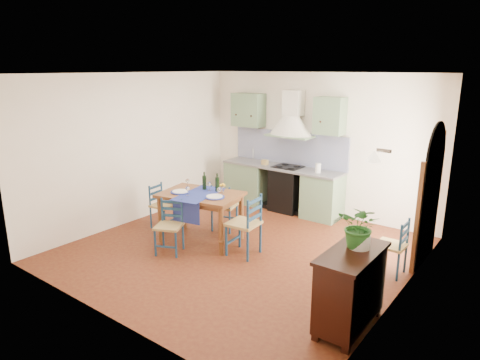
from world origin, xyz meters
name	(u,v)px	position (x,y,z in m)	size (l,w,h in m)	color
floor	(241,250)	(0.00, 0.00, 0.00)	(5.00, 5.00, 0.00)	#4B1810
back_wall	(290,160)	(-0.47, 2.29, 1.05)	(5.00, 0.96, 2.80)	white
right_wall	(412,194)	(2.50, 0.28, 1.34)	(0.26, 5.00, 2.80)	white
left_wall	(136,148)	(-2.50, 0.00, 1.40)	(0.04, 5.00, 2.80)	white
ceiling	(241,73)	(0.00, 0.00, 2.80)	(5.00, 5.00, 0.01)	white
dining_table	(201,199)	(-0.78, -0.09, 0.75)	(1.47, 1.15, 1.16)	brown
chair_near	(169,226)	(-0.86, -0.74, 0.44)	(0.53, 0.53, 0.86)	navy
chair_far	(224,207)	(-0.78, 0.53, 0.45)	(0.50, 0.50, 0.86)	navy
chair_left	(162,205)	(-1.79, -0.05, 0.42)	(0.42, 0.42, 0.81)	navy
chair_right	(245,224)	(0.16, -0.10, 0.51)	(0.50, 0.50, 0.98)	navy
chair_spare	(393,246)	(2.23, 0.64, 0.43)	(0.39, 0.39, 0.83)	navy
sideboard	(350,287)	(2.26, -0.96, 0.51)	(0.50, 1.05, 0.94)	black
potted_plant	(360,226)	(2.27, -0.82, 1.19)	(0.46, 0.40, 0.51)	#286926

